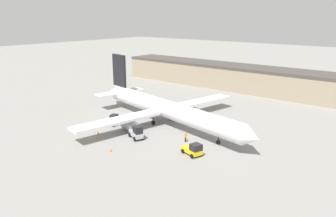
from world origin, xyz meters
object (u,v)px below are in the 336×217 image
(ground_crew_worker, at_px, (186,137))
(pushback_tug, at_px, (112,120))
(baggage_tug, at_px, (193,149))
(safety_cone_far, at_px, (98,132))
(airplane, at_px, (164,108))
(belt_loader_truck, at_px, (137,132))
(safety_cone_near, at_px, (111,150))

(ground_crew_worker, distance_m, pushback_tug, 16.66)
(ground_crew_worker, distance_m, baggage_tug, 5.59)
(pushback_tug, height_order, safety_cone_far, pushback_tug)
(airplane, bearing_deg, pushback_tug, -123.57)
(belt_loader_truck, xyz_separation_m, safety_cone_near, (0.85, -6.67, -0.90))
(ground_crew_worker, relative_size, safety_cone_near, 3.20)
(belt_loader_truck, bearing_deg, safety_cone_far, -136.41)
(pushback_tug, xyz_separation_m, safety_cone_far, (1.78, -4.95, -0.75))
(belt_loader_truck, relative_size, safety_cone_near, 6.78)
(belt_loader_truck, relative_size, pushback_tug, 1.21)
(baggage_tug, distance_m, safety_cone_near, 13.09)
(pushback_tug, bearing_deg, airplane, 27.93)
(airplane, distance_m, baggage_tug, 16.37)
(ground_crew_worker, height_order, safety_cone_near, ground_crew_worker)
(baggage_tug, distance_m, safety_cone_far, 19.25)
(belt_loader_truck, relative_size, safety_cone_far, 6.78)
(ground_crew_worker, relative_size, safety_cone_far, 3.20)
(pushback_tug, xyz_separation_m, safety_cone_near, (9.87, -8.90, -0.75))
(ground_crew_worker, bearing_deg, safety_cone_near, -58.05)
(ground_crew_worker, bearing_deg, pushback_tug, -109.68)
(airplane, bearing_deg, baggage_tug, -23.03)
(safety_cone_far, bearing_deg, baggage_tug, 9.90)
(baggage_tug, xyz_separation_m, belt_loader_truck, (-11.72, -0.59, 0.23))
(pushback_tug, bearing_deg, safety_cone_far, -87.80)
(baggage_tug, bearing_deg, ground_crew_worker, 155.55)
(pushback_tug, bearing_deg, baggage_tug, -22.13)
(airplane, distance_m, pushback_tug, 10.61)
(baggage_tug, height_order, belt_loader_truck, belt_loader_truck)
(belt_loader_truck, bearing_deg, pushback_tug, -170.89)
(baggage_tug, distance_m, pushback_tug, 20.80)
(safety_cone_near, xyz_separation_m, safety_cone_far, (-8.09, 3.95, 0.00))
(baggage_tug, relative_size, safety_cone_near, 6.73)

